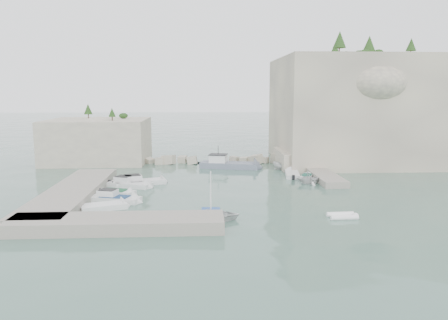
{
  "coord_description": "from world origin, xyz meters",
  "views": [
    {
      "loc": [
        -2.81,
        -48.39,
        11.56
      ],
      "look_at": [
        0.0,
        6.0,
        3.0
      ],
      "focal_mm": 35.0,
      "sensor_mm": 36.0,
      "label": 1
    }
  ],
  "objects_px": {
    "motorboat_d": "(115,202)",
    "motorboat_e": "(104,209)",
    "motorboat_b": "(130,187)",
    "work_boat": "(230,168)",
    "motorboat_c": "(116,195)",
    "inflatable_dinghy": "(342,218)",
    "rowboat": "(211,220)",
    "tender_east_c": "(292,176)",
    "motorboat_a": "(140,184)",
    "tender_east_a": "(309,184)",
    "tender_east_d": "(286,170)",
    "tender_east_b": "(307,179)"
  },
  "relations": [
    {
      "from": "motorboat_d",
      "to": "tender_east_a",
      "type": "height_order",
      "value": "tender_east_a"
    },
    {
      "from": "rowboat",
      "to": "inflatable_dinghy",
      "type": "xyz_separation_m",
      "value": [
        12.17,
        0.03,
        0.0
      ]
    },
    {
      "from": "motorboat_a",
      "to": "motorboat_d",
      "type": "distance_m",
      "value": 8.77
    },
    {
      "from": "rowboat",
      "to": "tender_east_c",
      "type": "height_order",
      "value": "rowboat"
    },
    {
      "from": "motorboat_b",
      "to": "motorboat_c",
      "type": "distance_m",
      "value": 4.39
    },
    {
      "from": "motorboat_a",
      "to": "tender_east_a",
      "type": "distance_m",
      "value": 21.35
    },
    {
      "from": "tender_east_c",
      "to": "work_boat",
      "type": "distance_m",
      "value": 10.82
    },
    {
      "from": "motorboat_d",
      "to": "tender_east_c",
      "type": "bearing_deg",
      "value": 47.25
    },
    {
      "from": "motorboat_b",
      "to": "rowboat",
      "type": "bearing_deg",
      "value": -35.07
    },
    {
      "from": "motorboat_a",
      "to": "tender_east_d",
      "type": "height_order",
      "value": "tender_east_d"
    },
    {
      "from": "rowboat",
      "to": "tender_east_c",
      "type": "xyz_separation_m",
      "value": [
        11.67,
        20.2,
        0.0
      ]
    },
    {
      "from": "motorboat_b",
      "to": "inflatable_dinghy",
      "type": "xyz_separation_m",
      "value": [
        21.81,
        -14.46,
        0.0
      ]
    },
    {
      "from": "motorboat_d",
      "to": "work_boat",
      "type": "relative_size",
      "value": 0.61
    },
    {
      "from": "motorboat_e",
      "to": "tender_east_c",
      "type": "bearing_deg",
      "value": 14.6
    },
    {
      "from": "motorboat_b",
      "to": "motorboat_e",
      "type": "relative_size",
      "value": 1.25
    },
    {
      "from": "motorboat_a",
      "to": "rowboat",
      "type": "bearing_deg",
      "value": -79.77
    },
    {
      "from": "tender_east_d",
      "to": "motorboat_a",
      "type": "bearing_deg",
      "value": 138.39
    },
    {
      "from": "motorboat_b",
      "to": "tender_east_c",
      "type": "xyz_separation_m",
      "value": [
        21.31,
        5.71,
        0.0
      ]
    },
    {
      "from": "motorboat_e",
      "to": "rowboat",
      "type": "distance_m",
      "value": 11.35
    },
    {
      "from": "motorboat_c",
      "to": "inflatable_dinghy",
      "type": "bearing_deg",
      "value": -4.9
    },
    {
      "from": "tender_east_a",
      "to": "rowboat",
      "type": "bearing_deg",
      "value": 134.21
    },
    {
      "from": "motorboat_a",
      "to": "motorboat_d",
      "type": "bearing_deg",
      "value": -117.76
    },
    {
      "from": "inflatable_dinghy",
      "to": "motorboat_d",
      "type": "bearing_deg",
      "value": 159.48
    },
    {
      "from": "motorboat_e",
      "to": "work_boat",
      "type": "xyz_separation_m",
      "value": [
        14.0,
        23.05,
        0.0
      ]
    },
    {
      "from": "inflatable_dinghy",
      "to": "tender_east_d",
      "type": "relative_size",
      "value": 0.72
    },
    {
      "from": "motorboat_d",
      "to": "motorboat_e",
      "type": "height_order",
      "value": "motorboat_d"
    },
    {
      "from": "motorboat_b",
      "to": "tender_east_a",
      "type": "distance_m",
      "value": 22.44
    },
    {
      "from": "work_boat",
      "to": "tender_east_c",
      "type": "bearing_deg",
      "value": -27.51
    },
    {
      "from": "motorboat_d",
      "to": "work_boat",
      "type": "height_order",
      "value": "work_boat"
    },
    {
      "from": "motorboat_e",
      "to": "work_boat",
      "type": "distance_m",
      "value": 26.97
    },
    {
      "from": "motorboat_b",
      "to": "work_boat",
      "type": "xyz_separation_m",
      "value": [
        13.1,
        12.77,
        0.0
      ]
    },
    {
      "from": "motorboat_a",
      "to": "inflatable_dinghy",
      "type": "relative_size",
      "value": 2.44
    },
    {
      "from": "motorboat_a",
      "to": "tender_east_a",
      "type": "height_order",
      "value": "tender_east_a"
    },
    {
      "from": "inflatable_dinghy",
      "to": "tender_east_b",
      "type": "xyz_separation_m",
      "value": [
        1.04,
        18.07,
        0.0
      ]
    },
    {
      "from": "rowboat",
      "to": "tender_east_d",
      "type": "distance_m",
      "value": 27.56
    },
    {
      "from": "tender_east_b",
      "to": "tender_east_d",
      "type": "bearing_deg",
      "value": 35.27
    },
    {
      "from": "motorboat_b",
      "to": "motorboat_d",
      "type": "xyz_separation_m",
      "value": [
        -0.36,
        -7.36,
        0.0
      ]
    },
    {
      "from": "motorboat_c",
      "to": "tender_east_a",
      "type": "relative_size",
      "value": 1.45
    },
    {
      "from": "inflatable_dinghy",
      "to": "rowboat",
      "type": "bearing_deg",
      "value": 177.38
    },
    {
      "from": "motorboat_b",
      "to": "tender_east_c",
      "type": "distance_m",
      "value": 22.06
    },
    {
      "from": "motorboat_a",
      "to": "motorboat_e",
      "type": "height_order",
      "value": "motorboat_a"
    },
    {
      "from": "tender_east_a",
      "to": "tender_east_c",
      "type": "height_order",
      "value": "tender_east_a"
    },
    {
      "from": "motorboat_b",
      "to": "inflatable_dinghy",
      "type": "height_order",
      "value": "motorboat_b"
    },
    {
      "from": "tender_east_a",
      "to": "work_boat",
      "type": "relative_size",
      "value": 0.33
    },
    {
      "from": "motorboat_a",
      "to": "motorboat_d",
      "type": "xyz_separation_m",
      "value": [
        -1.45,
        -8.65,
        0.0
      ]
    },
    {
      "from": "rowboat",
      "to": "work_boat",
      "type": "bearing_deg",
      "value": -6.28
    },
    {
      "from": "motorboat_d",
      "to": "inflatable_dinghy",
      "type": "bearing_deg",
      "value": -1.6
    },
    {
      "from": "rowboat",
      "to": "work_boat",
      "type": "relative_size",
      "value": 0.54
    },
    {
      "from": "motorboat_a",
      "to": "motorboat_b",
      "type": "bearing_deg",
      "value": -148.35
    },
    {
      "from": "motorboat_c",
      "to": "work_boat",
      "type": "bearing_deg",
      "value": 69.98
    }
  ]
}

